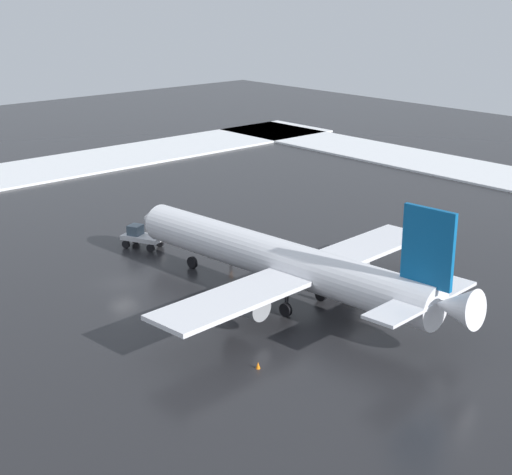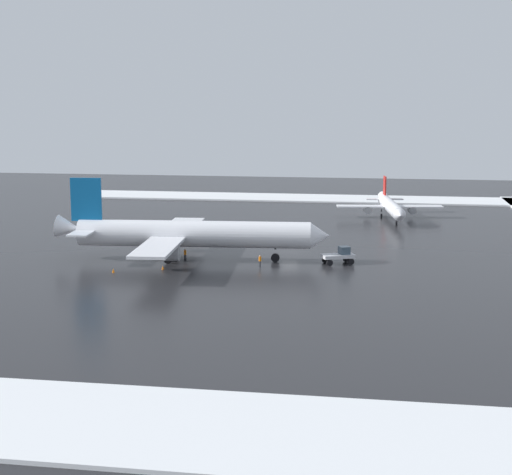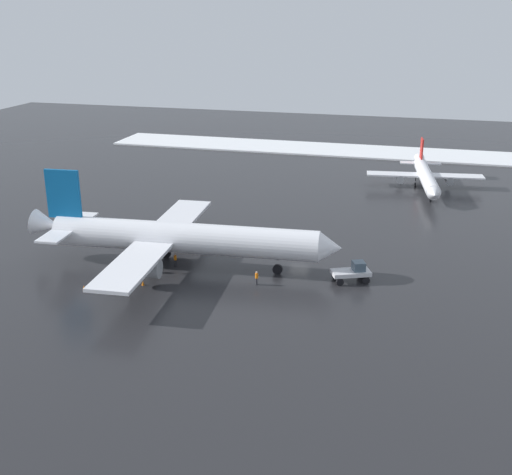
% 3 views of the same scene
% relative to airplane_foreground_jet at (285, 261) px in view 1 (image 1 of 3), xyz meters
% --- Properties ---
extents(ground_plane, '(240.00, 240.00, 0.00)m').
position_rel_airplane_foreground_jet_xyz_m(ground_plane, '(8.72, -14.01, -3.96)').
color(ground_plane, '#232326').
extents(snow_bank_left, '(14.00, 116.00, 0.34)m').
position_rel_airplane_foreground_jet_xyz_m(snow_bank_left, '(-58.28, -14.01, -3.79)').
color(snow_bank_left, white).
rests_on(snow_bank_left, ground_plane).
extents(airplane_foreground_jet, '(33.50, 40.36, 11.98)m').
position_rel_airplane_foreground_jet_xyz_m(airplane_foreground_jet, '(0.00, 0.00, 0.00)').
color(airplane_foreground_jet, white).
rests_on(airplane_foreground_jet, ground_plane).
extents(pushback_tug, '(3.86, 5.10, 2.50)m').
position_rel_airplane_foreground_jet_xyz_m(pushback_tug, '(1.08, -22.08, -2.67)').
color(pushback_tug, silver).
rests_on(pushback_tug, ground_plane).
extents(ground_crew_near_tug, '(0.36, 0.36, 1.71)m').
position_rel_airplane_foreground_jet_xyz_m(ground_crew_near_tug, '(-2.92, -11.17, -2.99)').
color(ground_crew_near_tug, black).
rests_on(ground_crew_near_tug, ground_plane).
extents(ground_crew_mid_apron, '(0.36, 0.36, 1.71)m').
position_rel_airplane_foreground_jet_xyz_m(ground_crew_mid_apron, '(0.03, 0.37, -2.99)').
color(ground_crew_mid_apron, black).
rests_on(ground_crew_mid_apron, ground_plane).
extents(traffic_cone_near_nose, '(0.36, 0.36, 0.55)m').
position_rel_airplane_foreground_jet_xyz_m(traffic_cone_near_nose, '(-6.57, 1.87, -3.68)').
color(traffic_cone_near_nose, orange).
rests_on(traffic_cone_near_nose, ground_plane).
extents(traffic_cone_mid_line, '(0.36, 0.36, 0.55)m').
position_rel_airplane_foreground_jet_xyz_m(traffic_cone_mid_line, '(-9.56, 7.99, -3.68)').
color(traffic_cone_mid_line, orange).
rests_on(traffic_cone_mid_line, ground_plane).
extents(traffic_cone_wingtip_side, '(0.36, 0.36, 0.55)m').
position_rel_airplane_foreground_jet_xyz_m(traffic_cone_wingtip_side, '(10.79, 8.32, -3.68)').
color(traffic_cone_wingtip_side, orange).
rests_on(traffic_cone_wingtip_side, ground_plane).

